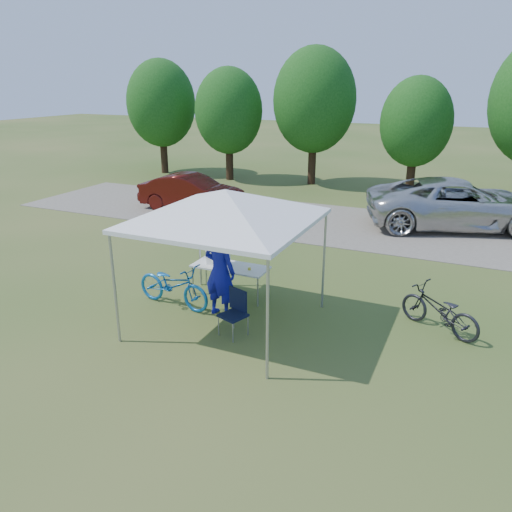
% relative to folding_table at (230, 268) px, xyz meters
% --- Properties ---
extents(ground, '(100.00, 100.00, 0.00)m').
position_rel_folding_table_xyz_m(ground, '(0.58, -1.27, -0.66)').
color(ground, '#2D5119').
rests_on(ground, ground).
extents(gravel_strip, '(24.00, 5.00, 0.02)m').
position_rel_folding_table_xyz_m(gravel_strip, '(0.58, 6.73, -0.65)').
color(gravel_strip, gray).
rests_on(gravel_strip, ground).
extents(canopy, '(4.53, 4.53, 3.00)m').
position_rel_folding_table_xyz_m(canopy, '(0.58, -1.27, 1.99)').
color(canopy, '#A5A5AA').
rests_on(canopy, ground).
extents(treeline, '(24.89, 4.28, 6.30)m').
position_rel_folding_table_xyz_m(treeline, '(0.29, 12.78, 2.87)').
color(treeline, '#382314').
rests_on(treeline, ground).
extents(folding_table, '(1.71, 0.71, 0.70)m').
position_rel_folding_table_xyz_m(folding_table, '(0.00, 0.00, 0.00)').
color(folding_table, white).
rests_on(folding_table, ground).
extents(folding_chair, '(0.57, 0.60, 0.88)m').
position_rel_folding_table_xyz_m(folding_chair, '(0.91, -1.57, -0.14)').
color(folding_chair, black).
rests_on(folding_chair, ground).
extents(cooler, '(0.47, 0.32, 0.34)m').
position_rel_folding_table_xyz_m(cooler, '(-0.30, 0.00, 0.22)').
color(cooler, white).
rests_on(cooler, folding_table).
extents(ice_cream_cup, '(0.07, 0.07, 0.05)m').
position_rel_folding_table_xyz_m(ice_cream_cup, '(0.49, -0.05, 0.07)').
color(ice_cream_cup, yellow).
rests_on(ice_cream_cup, folding_table).
extents(cyclist, '(0.77, 0.57, 1.95)m').
position_rel_folding_table_xyz_m(cyclist, '(0.27, -0.99, 0.32)').
color(cyclist, '#13159E').
rests_on(cyclist, ground).
extents(bike_blue, '(1.90, 0.85, 0.96)m').
position_rel_folding_table_xyz_m(bike_blue, '(-0.86, -1.01, -0.18)').
color(bike_blue, '#1362AC').
rests_on(bike_blue, ground).
extents(bike_dark, '(1.77, 1.31, 0.89)m').
position_rel_folding_table_xyz_m(bike_dark, '(4.45, 0.12, -0.22)').
color(bike_dark, black).
rests_on(bike_dark, ground).
extents(minivan, '(6.31, 4.39, 1.60)m').
position_rel_folding_table_xyz_m(minivan, '(4.25, 7.92, 0.16)').
color(minivan, silver).
rests_on(minivan, gravel_strip).
extents(sedan, '(4.00, 1.55, 1.30)m').
position_rel_folding_table_xyz_m(sedan, '(-4.92, 6.45, 0.01)').
color(sedan, '#4A110C').
rests_on(sedan, gravel_strip).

